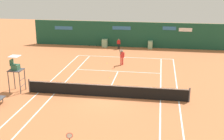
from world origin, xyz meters
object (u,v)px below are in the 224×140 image
object	(u,v)px
ball_kid_centre_post	(119,43)
tennis_ball_near_service_line	(107,63)
umpire_chair	(16,68)
tennis_ball_by_sideline	(135,73)
player_on_baseline	(122,56)
tennis_ball_mid_court	(110,78)

from	to	relation	value
ball_kid_centre_post	tennis_ball_near_service_line	xyz separation A→B (m)	(-0.30, -6.61, -0.71)
umpire_chair	ball_kid_centre_post	bearing A→B (deg)	159.52
tennis_ball_by_sideline	player_on_baseline	bearing A→B (deg)	121.14
player_on_baseline	ball_kid_centre_post	bearing A→B (deg)	-98.30
player_on_baseline	ball_kid_centre_post	world-z (taller)	player_on_baseline
player_on_baseline	tennis_ball_mid_court	size ratio (longest dim) A/B	26.22
player_on_baseline	tennis_ball_mid_court	xyz separation A→B (m)	(-0.53, -4.27, -0.90)
ball_kid_centre_post	player_on_baseline	bearing A→B (deg)	105.29
player_on_baseline	ball_kid_centre_post	distance (m)	7.02
ball_kid_centre_post	tennis_ball_mid_court	distance (m)	11.22
umpire_chair	player_on_baseline	xyz separation A→B (m)	(7.07, 8.60, -0.91)
umpire_chair	player_on_baseline	bearing A→B (deg)	140.56
ball_kid_centre_post	umpire_chair	bearing A→B (deg)	74.27
umpire_chair	ball_kid_centre_post	size ratio (longest dim) A/B	2.19
ball_kid_centre_post	tennis_ball_mid_court	bearing A→B (deg)	98.63
ball_kid_centre_post	tennis_ball_near_service_line	size ratio (longest dim) A/B	18.98
player_on_baseline	tennis_ball_mid_court	bearing A→B (deg)	64.13
tennis_ball_near_service_line	tennis_ball_by_sideline	bearing A→B (deg)	-42.50
player_on_baseline	tennis_ball_mid_court	world-z (taller)	player_on_baseline
tennis_ball_by_sideline	tennis_ball_near_service_line	world-z (taller)	same
umpire_chair	tennis_ball_near_service_line	distance (m)	10.60
ball_kid_centre_post	tennis_ball_near_service_line	bearing A→B (deg)	92.14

